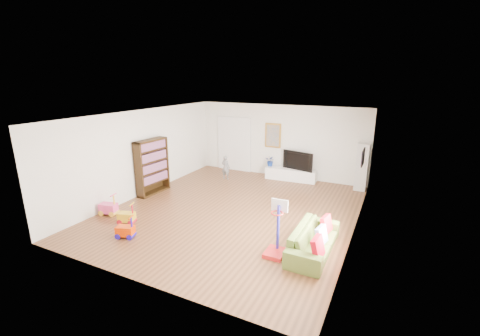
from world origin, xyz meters
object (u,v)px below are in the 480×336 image
at_px(sofa, 314,240).
at_px(basketball_hoop, 276,229).
at_px(bookshelf, 152,167).
at_px(media_console, 291,174).

distance_m(sofa, basketball_hoop, 0.91).
xyz_separation_m(bookshelf, sofa, (5.59, -1.36, -0.61)).
xyz_separation_m(bookshelf, basketball_hoop, (4.90, -1.86, -0.28)).
distance_m(bookshelf, sofa, 5.79).
xyz_separation_m(sofa, basketball_hoop, (-0.69, -0.50, 0.32)).
bearing_deg(media_console, basketball_hoop, -79.20).
relative_size(bookshelf, basketball_hoop, 1.46).
bearing_deg(sofa, basketball_hoop, 126.52).
distance_m(media_console, sofa, 5.07).
bearing_deg(sofa, media_console, 23.55).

